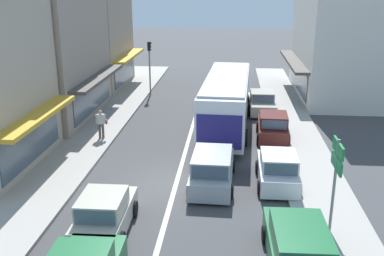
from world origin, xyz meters
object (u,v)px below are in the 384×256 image
object	(u,v)px
wagon_queue_far_back	(212,169)
directional_road_sign	(337,165)
parked_hatchback_kerb_second	(278,170)
parked_hatchback_kerb_third	(273,127)
pedestrian_with_handbag_near	(101,122)
parked_sedan_kerb_rear	(262,102)
city_bus	(226,99)
parked_wagon_kerb_front	(298,248)
hatchback_queue_gap_filler	(105,214)
traffic_light_downstreet	(150,59)

from	to	relation	value
wagon_queue_far_back	directional_road_sign	size ratio (longest dim) A/B	1.26
parked_hatchback_kerb_second	parked_hatchback_kerb_third	size ratio (longest dim) A/B	0.99
pedestrian_with_handbag_near	directional_road_sign	bearing A→B (deg)	-39.99
parked_sedan_kerb_rear	city_bus	bearing A→B (deg)	-121.39
directional_road_sign	parked_hatchback_kerb_third	bearing A→B (deg)	96.65
parked_wagon_kerb_front	parked_hatchback_kerb_third	bearing A→B (deg)	88.92
wagon_queue_far_back	hatchback_queue_gap_filler	distance (m)	5.64
parked_hatchback_kerb_second	parked_hatchback_kerb_third	xyz separation A→B (m)	(0.29, 6.18, 0.00)
traffic_light_downstreet	pedestrian_with_handbag_near	size ratio (longest dim) A/B	2.58
city_bus	parked_hatchback_kerb_third	xyz separation A→B (m)	(2.70, -1.70, -1.17)
hatchback_queue_gap_filler	parked_sedan_kerb_rear	size ratio (longest dim) A/B	0.88
hatchback_queue_gap_filler	parked_hatchback_kerb_second	xyz separation A→B (m)	(6.53, 4.55, 0.00)
parked_hatchback_kerb_second	parked_hatchback_kerb_third	bearing A→B (deg)	87.30
city_bus	pedestrian_with_handbag_near	size ratio (longest dim) A/B	6.73
wagon_queue_far_back	hatchback_queue_gap_filler	bearing A→B (deg)	-130.27
hatchback_queue_gap_filler	wagon_queue_far_back	bearing A→B (deg)	49.73
city_bus	wagon_queue_far_back	world-z (taller)	city_bus
parked_hatchback_kerb_second	parked_sedan_kerb_rear	xyz separation A→B (m)	(-0.01, 11.82, -0.05)
parked_hatchback_kerb_third	pedestrian_with_handbag_near	distance (m)	9.75
parked_hatchback_kerb_second	traffic_light_downstreet	bearing A→B (deg)	117.99
pedestrian_with_handbag_near	wagon_queue_far_back	bearing A→B (deg)	-39.30
parked_wagon_kerb_front	parked_sedan_kerb_rear	xyz separation A→B (m)	(-0.06, 18.01, -0.08)
parked_hatchback_kerb_second	parked_sedan_kerb_rear	size ratio (longest dim) A/B	0.88
parked_wagon_kerb_front	traffic_light_downstreet	bearing A→B (deg)	111.12
wagon_queue_far_back	parked_sedan_kerb_rear	xyz separation A→B (m)	(2.87, 12.07, -0.08)
hatchback_queue_gap_filler	parked_wagon_kerb_front	distance (m)	6.78
city_bus	parked_hatchback_kerb_third	size ratio (longest dim) A/B	2.92
parked_wagon_kerb_front	parked_hatchback_kerb_second	size ratio (longest dim) A/B	1.22
wagon_queue_far_back	pedestrian_with_handbag_near	xyz separation A→B (m)	(-6.51, 5.33, 0.32)
parked_hatchback_kerb_third	traffic_light_downstreet	size ratio (longest dim) A/B	0.90
parked_hatchback_kerb_third	parked_sedan_kerb_rear	bearing A→B (deg)	93.03
wagon_queue_far_back	parked_sedan_kerb_rear	bearing A→B (deg)	76.62
hatchback_queue_gap_filler	parked_sedan_kerb_rear	world-z (taller)	hatchback_queue_gap_filler
hatchback_queue_gap_filler	traffic_light_downstreet	size ratio (longest dim) A/B	0.89
parked_hatchback_kerb_third	pedestrian_with_handbag_near	bearing A→B (deg)	-173.52
parked_wagon_kerb_front	parked_hatchback_kerb_second	world-z (taller)	parked_wagon_kerb_front
parked_wagon_kerb_front	parked_hatchback_kerb_third	world-z (taller)	parked_wagon_kerb_front
city_bus	wagon_queue_far_back	bearing A→B (deg)	-93.29
traffic_light_downstreet	hatchback_queue_gap_filler	bearing A→B (deg)	-84.39
traffic_light_downstreet	parked_hatchback_kerb_third	bearing A→B (deg)	-48.27
parked_sedan_kerb_rear	wagon_queue_far_back	bearing A→B (deg)	-103.38
parked_hatchback_kerb_second	traffic_light_downstreet	size ratio (longest dim) A/B	0.88
wagon_queue_far_back	city_bus	bearing A→B (deg)	86.71
traffic_light_downstreet	parked_hatchback_kerb_second	bearing A→B (deg)	-62.01
parked_sedan_kerb_rear	directional_road_sign	distance (m)	16.06
hatchback_queue_gap_filler	parked_wagon_kerb_front	bearing A→B (deg)	-13.97
city_bus	parked_sedan_kerb_rear	bearing A→B (deg)	58.61
wagon_queue_far_back	parked_sedan_kerb_rear	size ratio (longest dim) A/B	1.08
pedestrian_with_handbag_near	traffic_light_downstreet	bearing A→B (deg)	85.67
traffic_light_downstreet	pedestrian_with_handbag_near	world-z (taller)	traffic_light_downstreet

